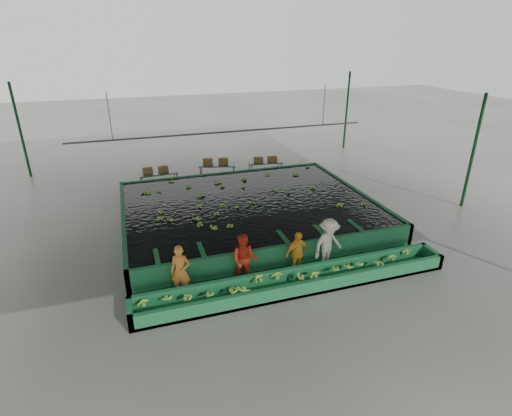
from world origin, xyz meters
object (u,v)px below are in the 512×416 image
object	(u,v)px
packing_table_right	(265,169)
box_stack_right	(265,162)
flotation_tank	(248,211)
worker_a	(180,271)
box_stack_left	(156,172)
worker_c	(297,253)
packing_table_mid	(218,172)
worker_b	(245,260)
sorting_trough	(298,281)
packing_table_left	(159,181)
box_stack_mid	(216,164)
worker_d	(328,244)

from	to	relation	value
packing_table_right	box_stack_right	world-z (taller)	box_stack_right
flotation_tank	packing_table_right	xyz separation A→B (m)	(2.57, 5.21, -0.04)
worker_a	box_stack_left	xyz separation A→B (m)	(0.15, 9.38, 0.05)
worker_c	packing_table_mid	world-z (taller)	worker_c
worker_a	worker_c	bearing A→B (deg)	21.16
packing_table_mid	worker_b	bearing A→B (deg)	-98.16
sorting_trough	worker_c	bearing A→B (deg)	69.30
worker_b	packing_table_left	xyz separation A→B (m)	(-1.70, 9.32, -0.41)
worker_a	box_stack_mid	xyz separation A→B (m)	(3.29, 9.75, 0.07)
worker_a	worker_c	distance (m)	3.72
box_stack_left	packing_table_left	bearing A→B (deg)	-29.25
box_stack_right	flotation_tank	bearing A→B (deg)	-116.34
box_stack_mid	packing_table_mid	bearing A→B (deg)	-43.99
box_stack_left	box_stack_mid	bearing A→B (deg)	6.70
packing_table_mid	box_stack_left	xyz separation A→B (m)	(-3.20, -0.30, 0.42)
flotation_tank	box_stack_left	distance (m)	6.05
worker_c	worker_d	xyz separation A→B (m)	(1.10, 0.00, 0.15)
worker_d	box_stack_right	xyz separation A→B (m)	(1.16, 9.47, -0.07)
packing_table_mid	box_stack_right	xyz separation A→B (m)	(2.62, -0.21, 0.38)
flotation_tank	packing_table_right	world-z (taller)	flotation_tank
worker_b	worker_c	world-z (taller)	worker_b
sorting_trough	box_stack_mid	bearing A→B (deg)	90.70
worker_d	worker_a	bearing A→B (deg)	161.89
flotation_tank	worker_c	xyz separation A→B (m)	(0.30, -4.30, 0.30)
sorting_trough	box_stack_mid	world-z (taller)	box_stack_mid
packing_table_mid	packing_table_right	xyz separation A→B (m)	(2.63, -0.17, -0.03)
flotation_tank	sorting_trough	bearing A→B (deg)	-90.00
packing_table_mid	box_stack_mid	world-z (taller)	box_stack_mid
packing_table_left	packing_table_mid	xyz separation A→B (m)	(3.09, 0.37, 0.01)
worker_b	box_stack_left	xyz separation A→B (m)	(-1.82, 9.38, 0.02)
worker_d	box_stack_mid	xyz separation A→B (m)	(-1.53, 9.75, -0.01)
flotation_tank	sorting_trough	distance (m)	5.10
box_stack_left	worker_d	bearing A→B (deg)	-63.55
packing_table_left	worker_d	bearing A→B (deg)	-63.95
flotation_tank	worker_b	bearing A→B (deg)	-108.63
worker_b	box_stack_right	world-z (taller)	worker_b
flotation_tank	box_stack_mid	xyz separation A→B (m)	(-0.13, 5.45, 0.43)
flotation_tank	worker_d	world-z (taller)	worker_d
packing_table_left	packing_table_right	bearing A→B (deg)	1.92
worker_c	packing_table_mid	xyz separation A→B (m)	(-0.36, 9.69, -0.31)
sorting_trough	flotation_tank	bearing A→B (deg)	90.00
worker_a	worker_b	distance (m)	1.96
packing_table_mid	flotation_tank	bearing A→B (deg)	-89.36
flotation_tank	worker_c	distance (m)	4.32
sorting_trough	worker_d	xyz separation A→B (m)	(1.40, 0.80, 0.64)
sorting_trough	worker_a	xyz separation A→B (m)	(-3.41, 0.80, 0.56)
worker_a	box_stack_left	world-z (taller)	worker_a
flotation_tank	worker_b	world-z (taller)	worker_b
worker_b	flotation_tank	bearing A→B (deg)	94.21
worker_b	packing_table_right	size ratio (longest dim) A/B	0.92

